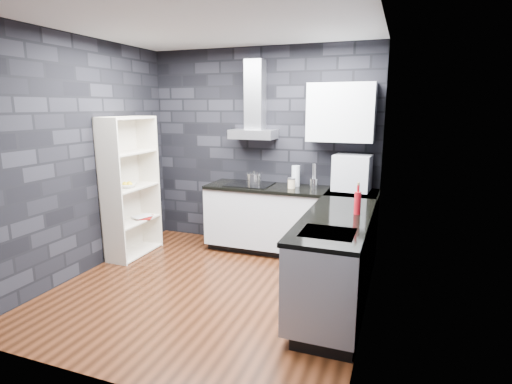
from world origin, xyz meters
The scene contains 28 objects.
ground centered at (0.00, 0.00, 0.00)m, with size 3.20×3.20×0.00m, color #441F0F.
ceiling centered at (0.00, 0.00, 2.70)m, with size 3.20×3.20×0.00m, color silver.
wall_back centered at (0.00, 1.62, 1.35)m, with size 3.20×0.05×2.70m, color black.
wall_front centered at (0.00, -1.62, 1.35)m, with size 3.20×0.05×2.70m, color black.
wall_left centered at (-1.62, 0.00, 1.35)m, with size 0.05×3.20×2.70m, color black.
wall_right centered at (1.62, 0.00, 1.35)m, with size 0.05×3.20×2.70m, color black.
toekick_back centered at (0.50, 1.34, 0.05)m, with size 2.18×0.50×0.10m, color black.
toekick_right centered at (1.34, 0.10, 0.05)m, with size 0.50×1.78×0.10m, color black.
counter_back_cab centered at (0.50, 1.30, 0.48)m, with size 2.20×0.60×0.76m, color silver.
counter_right_cab centered at (1.30, 0.10, 0.48)m, with size 0.60×1.80×0.76m, color silver.
counter_back_top centered at (0.50, 1.29, 0.88)m, with size 2.20×0.62×0.04m, color black.
counter_right_top centered at (1.29, 0.10, 0.88)m, with size 0.62×1.80×0.04m, color black.
counter_corner_top centered at (1.30, 1.30, 0.88)m, with size 0.62×0.62×0.04m, color black.
hood_body centered at (-0.05, 1.43, 1.56)m, with size 0.60×0.34×0.12m, color silver.
hood_chimney centered at (-0.05, 1.50, 2.07)m, with size 0.24×0.20×0.90m, color silver.
upper_cabinet centered at (1.10, 1.43, 1.85)m, with size 0.80×0.35×0.70m, color silver.
cooktop centered at (-0.05, 1.30, 0.91)m, with size 0.58×0.50×0.01m, color black.
sink_rim centered at (1.30, -0.40, 0.89)m, with size 0.44×0.40×0.01m, color silver.
pot centered at (0.00, 1.33, 0.97)m, with size 0.21×0.21×0.12m, color #B5B5BA.
glass_vase centered at (0.55, 1.42, 1.03)m, with size 0.11×0.11×0.27m, color silver.
storage_jar centered at (0.53, 1.26, 0.96)m, with size 0.10×0.10×0.12m, color #CCB78C.
utensil_crock centered at (0.80, 1.34, 0.96)m, with size 0.10×0.10×0.13m, color #B5B5BA.
appliance_garage centered at (1.27, 1.37, 1.12)m, with size 0.44×0.34×0.44m, color #B2B4BB.
red_bottle centered at (1.46, 0.26, 1.01)m, with size 0.06×0.06×0.22m, color #9F0F17.
bookshelf centered at (-1.42, 0.59, 0.90)m, with size 0.34×0.80×1.80m, color beige.
fruit_bowl centered at (-1.42, 0.53, 0.94)m, with size 0.21×0.21×0.05m, color silver.
book_red centered at (-1.42, 0.71, 0.57)m, with size 0.18×0.02×0.24m, color #980E0C.
book_second centered at (-1.45, 0.74, 0.59)m, with size 0.17×0.02×0.24m, color #B2B2B2.
Camera 1 is at (1.83, -3.58, 1.93)m, focal length 28.00 mm.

